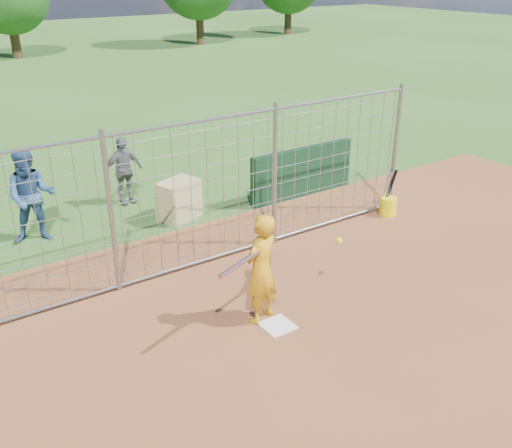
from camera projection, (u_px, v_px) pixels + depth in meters
ground at (270, 320)px, 8.28m from camera, size 100.00×100.00×0.00m
home_plate at (278, 326)px, 8.13m from camera, size 0.43×0.43×0.02m
dugout_wall at (302, 172)px, 12.49m from camera, size 2.60×0.20×1.10m
batter at (261, 269)px, 7.95m from camera, size 0.70×0.57×1.65m
bystander_a at (31, 196)px, 10.26m from camera, size 1.04×0.92×1.78m
bystander_b at (123, 171)px, 12.01m from camera, size 0.89×0.46×1.46m
equipment_bin at (179, 200)px, 11.40m from camera, size 0.93×0.78×0.80m
equipment_in_play at (266, 257)px, 7.60m from camera, size 2.15×0.37×0.22m
bucket_with_bats at (388, 204)px, 11.63m from camera, size 0.34×0.35×0.98m
backstop_fence at (200, 197)px, 9.26m from camera, size 9.08×0.08×2.60m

